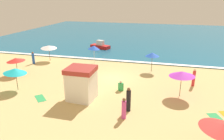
{
  "coord_description": "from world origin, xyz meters",
  "views": [
    {
      "loc": [
        5.17,
        -20.28,
        8.18
      ],
      "look_at": [
        -0.15,
        0.31,
        0.8
      ],
      "focal_mm": 33.59,
      "sensor_mm": 36.0,
      "label": 1
    }
  ],
  "objects_px": {
    "beach_umbrella_2": "(16,60)",
    "beachgoer_1": "(75,76)",
    "beachgoer_4": "(121,86)",
    "small_boat_0": "(100,46)",
    "lifeguard_cabana": "(81,83)",
    "beach_umbrella_5": "(182,74)",
    "beach_umbrella_7": "(15,71)",
    "beachgoer_7": "(194,78)",
    "beach_umbrella_0": "(222,127)",
    "beach_umbrella_6": "(49,47)",
    "beachgoer_0": "(33,58)",
    "beachgoer_5": "(124,109)",
    "beachgoer_6": "(128,100)",
    "beach_umbrella_4": "(152,54)",
    "beach_umbrella_3": "(94,48)"
  },
  "relations": [
    {
      "from": "beach_umbrella_2",
      "to": "beachgoer_1",
      "type": "distance_m",
      "value": 7.32
    },
    {
      "from": "beachgoer_4",
      "to": "small_boat_0",
      "type": "height_order",
      "value": "small_boat_0"
    },
    {
      "from": "lifeguard_cabana",
      "to": "beach_umbrella_5",
      "type": "distance_m",
      "value": 8.52
    },
    {
      "from": "beach_umbrella_7",
      "to": "beachgoer_7",
      "type": "bearing_deg",
      "value": 17.66
    },
    {
      "from": "beach_umbrella_0",
      "to": "beachgoer_7",
      "type": "relative_size",
      "value": 1.57
    },
    {
      "from": "beach_umbrella_6",
      "to": "beach_umbrella_2",
      "type": "bearing_deg",
      "value": -96.36
    },
    {
      "from": "lifeguard_cabana",
      "to": "beach_umbrella_2",
      "type": "xyz_separation_m",
      "value": [
        -9.24,
        3.74,
        0.31
      ]
    },
    {
      "from": "beachgoer_0",
      "to": "beachgoer_4",
      "type": "height_order",
      "value": "beachgoer_0"
    },
    {
      "from": "lifeguard_cabana",
      "to": "beachgoer_5",
      "type": "height_order",
      "value": "lifeguard_cabana"
    },
    {
      "from": "beachgoer_0",
      "to": "beachgoer_7",
      "type": "xyz_separation_m",
      "value": [
        19.37,
        -2.49,
        0.1
      ]
    },
    {
      "from": "beach_umbrella_5",
      "to": "beachgoer_6",
      "type": "height_order",
      "value": "beach_umbrella_5"
    },
    {
      "from": "beach_umbrella_6",
      "to": "small_boat_0",
      "type": "distance_m",
      "value": 9.7
    },
    {
      "from": "beach_umbrella_4",
      "to": "beachgoer_5",
      "type": "xyz_separation_m",
      "value": [
        -1.12,
        -10.65,
        -1.29
      ]
    },
    {
      "from": "beach_umbrella_2",
      "to": "beach_umbrella_4",
      "type": "distance_m",
      "value": 15.19
    },
    {
      "from": "beach_umbrella_4",
      "to": "beachgoer_5",
      "type": "bearing_deg",
      "value": -96.02
    },
    {
      "from": "beach_umbrella_3",
      "to": "beach_umbrella_5",
      "type": "xyz_separation_m",
      "value": [
        10.49,
        -7.51,
        0.02
      ]
    },
    {
      "from": "beach_umbrella_2",
      "to": "small_boat_0",
      "type": "bearing_deg",
      "value": 70.05
    },
    {
      "from": "beach_umbrella_5",
      "to": "beachgoer_6",
      "type": "relative_size",
      "value": 1.29
    },
    {
      "from": "beach_umbrella_7",
      "to": "beachgoer_4",
      "type": "distance_m",
      "value": 9.74
    },
    {
      "from": "beach_umbrella_6",
      "to": "small_boat_0",
      "type": "relative_size",
      "value": 0.84
    },
    {
      "from": "beach_umbrella_3",
      "to": "beachgoer_7",
      "type": "xyz_separation_m",
      "value": [
        11.85,
        -4.85,
        -1.21
      ]
    },
    {
      "from": "beach_umbrella_4",
      "to": "small_boat_0",
      "type": "bearing_deg",
      "value": 134.24
    },
    {
      "from": "beachgoer_4",
      "to": "small_boat_0",
      "type": "distance_m",
      "value": 16.98
    },
    {
      "from": "beach_umbrella_6",
      "to": "beachgoer_1",
      "type": "bearing_deg",
      "value": -43.91
    },
    {
      "from": "beachgoer_6",
      "to": "lifeguard_cabana",
      "type": "bearing_deg",
      "value": 166.7
    },
    {
      "from": "beach_umbrella_3",
      "to": "beachgoer_0",
      "type": "height_order",
      "value": "beach_umbrella_3"
    },
    {
      "from": "beach_umbrella_0",
      "to": "beach_umbrella_7",
      "type": "distance_m",
      "value": 16.91
    },
    {
      "from": "beach_umbrella_3",
      "to": "beachgoer_5",
      "type": "xyz_separation_m",
      "value": [
        6.46,
        -12.27,
        -1.3
      ]
    },
    {
      "from": "beach_umbrella_2",
      "to": "beach_umbrella_4",
      "type": "xyz_separation_m",
      "value": [
        14.41,
        4.79,
        0.31
      ]
    },
    {
      "from": "small_boat_0",
      "to": "beach_umbrella_3",
      "type": "bearing_deg",
      "value": -78.16
    },
    {
      "from": "beach_umbrella_3",
      "to": "small_boat_0",
      "type": "height_order",
      "value": "beach_umbrella_3"
    },
    {
      "from": "small_boat_0",
      "to": "beach_umbrella_2",
      "type": "bearing_deg",
      "value": -109.95
    },
    {
      "from": "beach_umbrella_5",
      "to": "beachgoer_7",
      "type": "xyz_separation_m",
      "value": [
        1.36,
        2.66,
        -1.23
      ]
    },
    {
      "from": "beach_umbrella_2",
      "to": "beachgoer_7",
      "type": "xyz_separation_m",
      "value": [
        18.68,
        1.56,
        -0.89
      ]
    },
    {
      "from": "beach_umbrella_2",
      "to": "beachgoer_5",
      "type": "relative_size",
      "value": 1.63
    },
    {
      "from": "beach_umbrella_3",
      "to": "beachgoer_5",
      "type": "distance_m",
      "value": 13.93
    },
    {
      "from": "beach_umbrella_6",
      "to": "beachgoer_0",
      "type": "height_order",
      "value": "beach_umbrella_6"
    },
    {
      "from": "beach_umbrella_3",
      "to": "small_boat_0",
      "type": "distance_m",
      "value": 8.18
    },
    {
      "from": "beach_umbrella_0",
      "to": "beach_umbrella_2",
      "type": "distance_m",
      "value": 20.68
    },
    {
      "from": "beach_umbrella_2",
      "to": "beachgoer_0",
      "type": "xyz_separation_m",
      "value": [
        -0.69,
        4.05,
        -0.99
      ]
    },
    {
      "from": "beach_umbrella_2",
      "to": "beach_umbrella_3",
      "type": "distance_m",
      "value": 9.37
    },
    {
      "from": "beach_umbrella_5",
      "to": "beachgoer_4",
      "type": "distance_m",
      "value": 5.51
    },
    {
      "from": "beach_umbrella_6",
      "to": "beachgoer_4",
      "type": "height_order",
      "value": "beach_umbrella_6"
    },
    {
      "from": "beachgoer_1",
      "to": "small_boat_0",
      "type": "relative_size",
      "value": 0.44
    },
    {
      "from": "lifeguard_cabana",
      "to": "beachgoer_6",
      "type": "xyz_separation_m",
      "value": [
        4.17,
        -0.99,
        -0.52
      ]
    },
    {
      "from": "beach_umbrella_5",
      "to": "beach_umbrella_7",
      "type": "bearing_deg",
      "value": -170.59
    },
    {
      "from": "beach_umbrella_4",
      "to": "beachgoer_7",
      "type": "xyz_separation_m",
      "value": [
        4.26,
        -3.23,
        -1.21
      ]
    },
    {
      "from": "lifeguard_cabana",
      "to": "beachgoer_7",
      "type": "relative_size",
      "value": 1.6
    },
    {
      "from": "beachgoer_5",
      "to": "beachgoer_7",
      "type": "xyz_separation_m",
      "value": [
        5.39,
        7.42,
        0.09
      ]
    },
    {
      "from": "lifeguard_cabana",
      "to": "beach_umbrella_6",
      "type": "bearing_deg",
      "value": 131.97
    }
  ]
}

